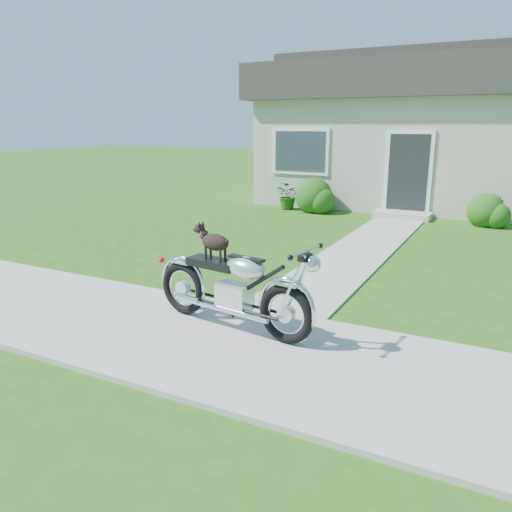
{
  "coord_description": "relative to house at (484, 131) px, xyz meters",
  "views": [
    {
      "loc": [
        0.93,
        -4.32,
        2.33
      ],
      "look_at": [
        -1.8,
        1.0,
        0.75
      ],
      "focal_mm": 35.0,
      "sensor_mm": 36.0,
      "label": 1
    }
  ],
  "objects": [
    {
      "name": "ground",
      "position": [
        0.0,
        -11.99,
        -2.16
      ],
      "size": [
        80.0,
        80.0,
        0.0
      ],
      "primitive_type": "plane",
      "color": "#235114",
      "rests_on": "ground"
    },
    {
      "name": "sidewalk",
      "position": [
        0.0,
        -11.99,
        -2.14
      ],
      "size": [
        24.0,
        2.2,
        0.04
      ],
      "primitive_type": "cube",
      "color": "#9E9B93",
      "rests_on": "ground"
    },
    {
      "name": "walkway",
      "position": [
        -1.5,
        -6.99,
        -2.14
      ],
      "size": [
        1.2,
        8.0,
        0.03
      ],
      "primitive_type": "cube",
      "color": "#9E9B93",
      "rests_on": "ground"
    },
    {
      "name": "house",
      "position": [
        0.0,
        0.0,
        0.0
      ],
      "size": [
        12.6,
        7.03,
        4.5
      ],
      "color": "#B1ADA0",
      "rests_on": "ground"
    },
    {
      "name": "potted_plant_left",
      "position": [
        -4.65,
        -3.44,
        -1.76
      ],
      "size": [
        0.93,
        0.9,
        0.79
      ],
      "primitive_type": "imported",
      "rotation": [
        0.0,
        0.0,
        5.72
      ],
      "color": "#204F15",
      "rests_on": "ground"
    },
    {
      "name": "potted_plant_right",
      "position": [
        0.65,
        -3.44,
        -1.77
      ],
      "size": [
        0.56,
        0.56,
        0.77
      ],
      "primitive_type": "imported",
      "rotation": [
        0.0,
        0.0,
        1.2
      ],
      "color": "#1A611F",
      "rests_on": "ground"
    },
    {
      "name": "motorcycle_with_dog",
      "position": [
        -1.76,
        -11.63,
        -1.6
      ],
      "size": [
        2.22,
        0.65,
        1.18
      ],
      "rotation": [
        0.0,
        0.0,
        -0.14
      ],
      "color": "black",
      "rests_on": "sidewalk"
    }
  ]
}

